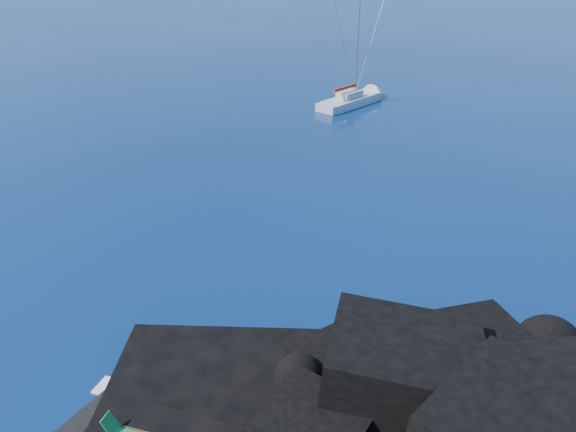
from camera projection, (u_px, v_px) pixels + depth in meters
surf_foam at (255, 386)px, 20.39m from camera, size 10.00×8.00×0.06m
sailboat at (352, 105)px, 54.54m from camera, size 5.55×10.98×11.33m
deck_chair at (128, 431)px, 17.49m from camera, size 1.48×0.80×0.97m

